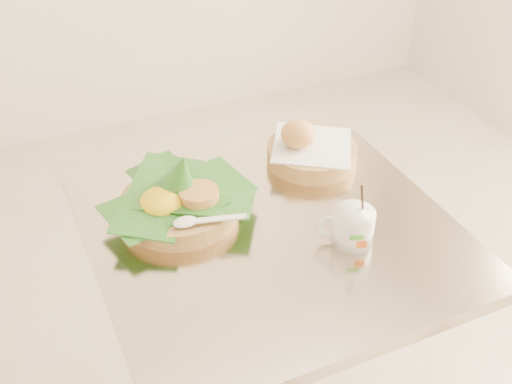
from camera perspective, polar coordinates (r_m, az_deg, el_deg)
name	(u,v)px	position (r m, az deg, el deg)	size (l,w,h in m)	color
cafe_table	(269,303)	(1.43, 1.14, -9.85)	(0.72, 0.72, 0.75)	gray
rice_basket	(179,199)	(1.30, -6.89, -0.60)	(0.30, 0.30, 0.15)	tan
bread_basket	(310,150)	(1.46, 4.78, 3.78)	(0.24, 0.24, 0.11)	tan
coffee_mug	(352,225)	(1.24, 8.53, -2.96)	(0.11, 0.09, 0.14)	white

